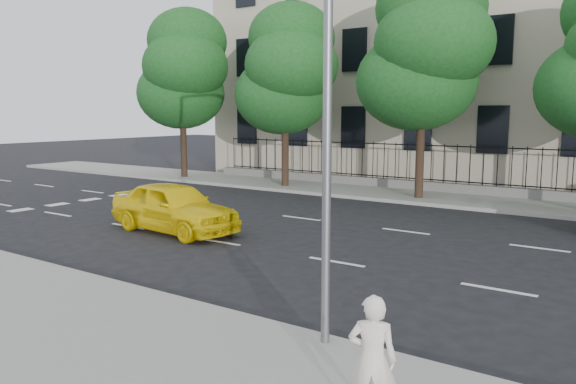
% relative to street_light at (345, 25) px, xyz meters
% --- Properties ---
extents(ground, '(120.00, 120.00, 0.00)m').
position_rel_street_light_xyz_m(ground, '(-2.50, 1.77, -5.15)').
color(ground, black).
rests_on(ground, ground).
extents(near_sidewalk, '(60.00, 4.00, 0.15)m').
position_rel_street_light_xyz_m(near_sidewalk, '(-2.50, -2.23, -5.07)').
color(near_sidewalk, gray).
rests_on(near_sidewalk, ground).
extents(far_sidewalk, '(60.00, 4.00, 0.15)m').
position_rel_street_light_xyz_m(far_sidewalk, '(-2.50, 15.77, -5.07)').
color(far_sidewalk, gray).
rests_on(far_sidewalk, ground).
extents(lane_markings, '(49.60, 4.62, 0.01)m').
position_rel_street_light_xyz_m(lane_markings, '(-2.50, 6.52, -5.14)').
color(lane_markings, silver).
rests_on(lane_markings, ground).
extents(crosswalk, '(0.50, 12.10, 0.01)m').
position_rel_street_light_xyz_m(crosswalk, '(-16.50, 6.37, -5.14)').
color(crosswalk, silver).
rests_on(crosswalk, ground).
extents(masonry_building, '(34.60, 12.11, 18.50)m').
position_rel_street_light_xyz_m(masonry_building, '(-2.50, 24.72, 3.87)').
color(masonry_building, beige).
rests_on(masonry_building, ground).
extents(iron_fence, '(30.00, 0.50, 2.20)m').
position_rel_street_light_xyz_m(iron_fence, '(-2.50, 17.47, -4.50)').
color(iron_fence, slate).
rests_on(iron_fence, far_sidewalk).
extents(street_light, '(0.25, 3.32, 8.05)m').
position_rel_street_light_xyz_m(street_light, '(0.00, 0.00, 0.00)').
color(street_light, slate).
rests_on(street_light, near_sidewalk).
extents(tree_a, '(5.71, 5.31, 9.39)m').
position_rel_street_light_xyz_m(tree_a, '(-18.46, 15.13, 0.98)').
color(tree_a, '#382619').
rests_on(tree_a, far_sidewalk).
extents(tree_b, '(5.53, 5.12, 8.97)m').
position_rel_street_light_xyz_m(tree_b, '(-11.46, 15.13, 0.69)').
color(tree_b, '#382619').
rests_on(tree_b, far_sidewalk).
extents(tree_c, '(5.89, 5.50, 9.80)m').
position_rel_street_light_xyz_m(tree_c, '(-4.46, 15.13, 1.26)').
color(tree_c, '#382619').
rests_on(tree_c, far_sidewalk).
extents(yellow_taxi, '(4.88, 2.33, 1.61)m').
position_rel_street_light_xyz_m(yellow_taxi, '(-8.60, 4.54, -4.34)').
color(yellow_taxi, yellow).
rests_on(yellow_taxi, ground).
extents(woman_near, '(0.67, 0.55, 1.58)m').
position_rel_street_light_xyz_m(woman_near, '(1.66, -2.26, -4.21)').
color(woman_near, white).
rests_on(woman_near, near_sidewalk).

